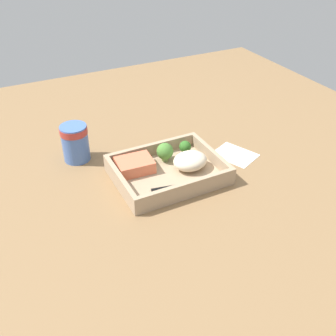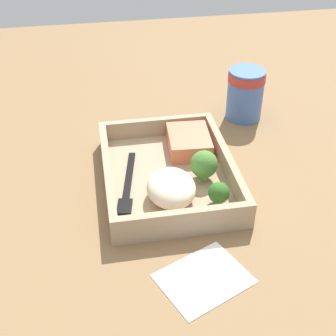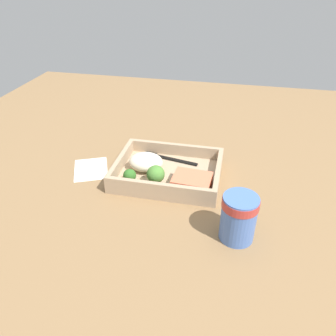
{
  "view_description": "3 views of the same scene",
  "coord_description": "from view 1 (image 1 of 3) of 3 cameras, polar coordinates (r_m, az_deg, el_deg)",
  "views": [
    {
      "loc": [
        -36.68,
        -72.97,
        58.43
      ],
      "look_at": [
        0.0,
        0.0,
        2.7
      ],
      "focal_mm": 42.0,
      "sensor_mm": 36.0,
      "label": 1
    },
    {
      "loc": [
        60.34,
        -10.62,
        47.61
      ],
      "look_at": [
        0.0,
        0.0,
        2.7
      ],
      "focal_mm": 50.0,
      "sensor_mm": 36.0,
      "label": 2
    },
    {
      "loc": [
        -15.06,
        69.55,
        48.37
      ],
      "look_at": [
        0.0,
        0.0,
        2.7
      ],
      "focal_mm": 35.0,
      "sensor_mm": 36.0,
      "label": 3
    }
  ],
  "objects": [
    {
      "name": "ground_plane",
      "position": [
        1.01,
        0.0,
        -1.73
      ],
      "size": [
        160.0,
        160.0,
        2.0
      ],
      "primitive_type": "cube",
      "color": "olive"
    },
    {
      "name": "takeout_tray",
      "position": [
        1.0,
        0.0,
        -0.99
      ],
      "size": [
        26.86,
        20.73,
        1.2
      ],
      "primitive_type": "cube",
      "color": "tan",
      "rests_on": "ground_plane"
    },
    {
      "name": "tray_rim",
      "position": [
        0.99,
        0.0,
        0.08
      ],
      "size": [
        26.86,
        20.73,
        3.35
      ],
      "color": "tan",
      "rests_on": "takeout_tray"
    },
    {
      "name": "salmon_fillet",
      "position": [
        1.0,
        -4.86,
        0.43
      ],
      "size": [
        9.59,
        7.73,
        3.07
      ],
      "primitive_type": "cube",
      "rotation": [
        0.0,
        0.0,
        -0.07
      ],
      "color": "#E3714E",
      "rests_on": "takeout_tray"
    },
    {
      "name": "mashed_potatoes",
      "position": [
        1.0,
        3.24,
        1.04
      ],
      "size": [
        8.97,
        7.44,
        4.41
      ],
      "primitive_type": "ellipsoid",
      "color": "beige",
      "rests_on": "takeout_tray"
    },
    {
      "name": "broccoli_floret_1",
      "position": [
        1.07,
        2.5,
        3.08
      ],
      "size": [
        3.25,
        3.25,
        3.77
      ],
      "color": "#759B55",
      "rests_on": "takeout_tray"
    },
    {
      "name": "broccoli_floret_2",
      "position": [
        1.03,
        -0.44,
        2.4
      ],
      "size": [
        4.46,
        4.46,
        5.13
      ],
      "color": "#739B56",
      "rests_on": "takeout_tray"
    },
    {
      "name": "fork",
      "position": [
        0.95,
        2.83,
        -2.43
      ],
      "size": [
        15.82,
        4.66,
        0.44
      ],
      "color": "black",
      "rests_on": "takeout_tray"
    },
    {
      "name": "paper_cup",
      "position": [
        1.07,
        -13.34,
        3.84
      ],
      "size": [
        7.25,
        7.25,
        10.12
      ],
      "color": "#486DB9",
      "rests_on": "ground_plane"
    },
    {
      "name": "receipt_slip",
      "position": [
        1.11,
        9.67,
        1.94
      ],
      "size": [
        12.44,
        13.66,
        0.24
      ],
      "primitive_type": "cube",
      "rotation": [
        0.0,
        0.0,
        0.42
      ],
      "color": "white",
      "rests_on": "ground_plane"
    }
  ]
}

